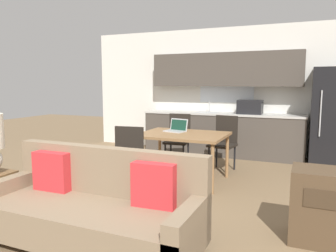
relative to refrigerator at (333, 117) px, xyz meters
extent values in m
plane|color=#7F6647|center=(-2.09, -4.20, -0.90)|extent=(20.00, 20.00, 0.00)
cube|color=silver|center=(-2.09, 0.43, 0.45)|extent=(6.40, 0.06, 2.70)
cube|color=white|center=(-2.08, 0.39, 0.65)|extent=(1.17, 0.01, 0.90)
cube|color=#4C443D|center=(-2.09, 0.09, -0.47)|extent=(3.31, 0.62, 0.86)
cube|color=silver|center=(-2.09, 0.09, -0.02)|extent=(3.34, 0.65, 0.04)
cube|color=#B2B5B7|center=(-2.41, 0.04, 0.00)|extent=(0.48, 0.36, 0.01)
cylinder|color=#B7BABC|center=(-2.41, 0.21, 0.12)|extent=(0.02, 0.02, 0.24)
cube|color=#4C443D|center=(-2.09, 0.23, 0.90)|extent=(3.14, 0.34, 0.70)
cube|color=black|center=(-1.51, 0.04, 0.14)|extent=(0.48, 0.36, 0.28)
cube|color=black|center=(0.00, 0.00, 0.00)|extent=(0.76, 0.75, 1.80)
cylinder|color=silver|center=(-0.23, -0.40, 0.09)|extent=(0.02, 0.02, 0.81)
cube|color=olive|center=(-2.19, -1.99, -0.18)|extent=(1.32, 1.00, 0.04)
cylinder|color=olive|center=(-2.79, -2.43, -0.55)|extent=(0.05, 0.05, 0.70)
cylinder|color=olive|center=(-1.59, -2.43, -0.55)|extent=(0.05, 0.05, 0.70)
cylinder|color=olive|center=(-2.79, -1.55, -0.55)|extent=(0.05, 0.05, 0.70)
cylinder|color=olive|center=(-1.59, -1.55, -0.55)|extent=(0.05, 0.05, 0.70)
cylinder|color=#3D2D1E|center=(-3.18, -4.02, -0.85)|extent=(0.05, 0.05, 0.10)
cylinder|color=#3D2D1E|center=(-1.28, -4.02, -0.85)|extent=(0.05, 0.05, 0.10)
cube|color=#847056|center=(-2.23, -4.34, -0.64)|extent=(2.10, 0.80, 0.32)
cube|color=#847056|center=(-2.23, -4.01, -0.40)|extent=(2.10, 0.14, 0.79)
cube|color=#847056|center=(-3.21, -4.34, -0.57)|extent=(0.14, 0.80, 0.46)
cube|color=#847056|center=(-1.25, -4.34, -0.57)|extent=(0.14, 0.80, 0.46)
cube|color=red|center=(-2.82, -4.14, -0.28)|extent=(0.40, 0.13, 0.40)
cube|color=red|center=(-1.66, -4.14, -0.28)|extent=(0.41, 0.14, 0.40)
cube|color=black|center=(-3.41, -4.06, -0.65)|extent=(0.03, 0.03, 0.51)
cube|color=black|center=(-1.77, -1.18, -0.45)|extent=(0.47, 0.47, 0.04)
cube|color=black|center=(-1.74, -0.99, -0.19)|extent=(0.40, 0.08, 0.48)
cylinder|color=black|center=(-1.96, -1.32, -0.69)|extent=(0.03, 0.03, 0.43)
cylinder|color=black|center=(-1.62, -1.37, -0.69)|extent=(0.03, 0.03, 0.43)
cylinder|color=black|center=(-1.91, -0.99, -0.69)|extent=(0.03, 0.03, 0.43)
cylinder|color=black|center=(-1.58, -1.03, -0.69)|extent=(0.03, 0.03, 0.43)
cube|color=black|center=(-2.61, -2.76, -0.45)|extent=(0.47, 0.47, 0.04)
cube|color=black|center=(-2.58, -2.96, -0.19)|extent=(0.40, 0.08, 0.48)
cylinder|color=black|center=(-2.46, -2.57, -0.69)|extent=(0.03, 0.03, 0.43)
cylinder|color=black|center=(-2.80, -2.62, -0.69)|extent=(0.03, 0.03, 0.43)
cylinder|color=black|center=(-2.42, -2.91, -0.69)|extent=(0.03, 0.03, 0.43)
cylinder|color=black|center=(-2.76, -2.95, -0.69)|extent=(0.03, 0.03, 0.43)
cube|color=black|center=(-2.61, -1.19, -0.45)|extent=(0.46, 0.46, 0.04)
cube|color=black|center=(-2.63, -0.99, -0.19)|extent=(0.40, 0.07, 0.48)
cylinder|color=black|center=(-2.76, -1.37, -0.69)|extent=(0.03, 0.03, 0.43)
cylinder|color=black|center=(-2.42, -1.34, -0.69)|extent=(0.03, 0.03, 0.43)
cylinder|color=black|center=(-2.80, -1.03, -0.69)|extent=(0.03, 0.03, 0.43)
cylinder|color=black|center=(-2.46, -1.00, -0.69)|extent=(0.03, 0.03, 0.43)
cube|color=#B7BABC|center=(-2.37, -1.87, -0.15)|extent=(0.36, 0.28, 0.02)
cube|color=#B7BABC|center=(-2.35, -1.76, -0.06)|extent=(0.32, 0.12, 0.20)
cube|color=#143828|center=(-2.35, -1.76, -0.06)|extent=(0.29, 0.10, 0.17)
camera|label=1|loc=(-0.43, -6.67, 0.61)|focal=35.00mm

